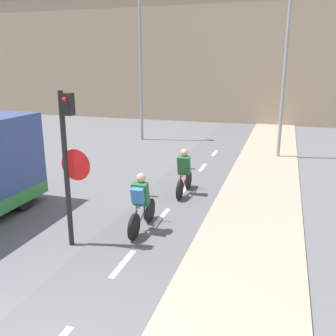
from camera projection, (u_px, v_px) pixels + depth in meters
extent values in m
cube|color=white|center=(123.00, 264.00, 7.48)|extent=(0.12, 1.10, 0.00)
cube|color=white|center=(162.00, 217.00, 9.78)|extent=(0.12, 1.10, 0.00)
cube|color=white|center=(186.00, 187.00, 12.08)|extent=(0.12, 1.10, 0.00)
cube|color=white|center=(203.00, 167.00, 14.38)|extent=(0.12, 1.10, 0.00)
cube|color=white|center=(215.00, 153.00, 16.67)|extent=(0.12, 1.10, 0.00)
cube|color=gray|center=(247.00, 58.00, 26.04)|extent=(60.00, 5.00, 8.44)
cylinder|color=black|center=(66.00, 172.00, 7.87)|extent=(0.11, 0.11, 3.37)
cube|color=black|center=(68.00, 104.00, 7.44)|extent=(0.20, 0.20, 0.44)
sphere|color=red|center=(64.00, 99.00, 7.31)|extent=(0.09, 0.09, 0.09)
cone|color=red|center=(76.00, 165.00, 7.75)|extent=(0.67, 0.01, 0.67)
cone|color=silver|center=(76.00, 165.00, 7.75)|extent=(0.60, 0.02, 0.60)
cylinder|color=gray|center=(141.00, 66.00, 18.72)|extent=(0.14, 0.14, 7.46)
cylinder|color=gray|center=(284.00, 76.00, 15.12)|extent=(0.14, 0.14, 6.80)
cylinder|color=black|center=(134.00, 227.00, 8.49)|extent=(0.07, 0.61, 0.61)
cylinder|color=black|center=(150.00, 210.00, 9.45)|extent=(0.07, 0.61, 0.61)
cylinder|color=slate|center=(145.00, 209.00, 9.11)|extent=(0.04, 0.67, 0.38)
cylinder|color=slate|center=(138.00, 216.00, 8.66)|extent=(0.04, 0.35, 0.41)
cylinder|color=slate|center=(143.00, 204.00, 8.91)|extent=(0.04, 0.97, 0.07)
cylinder|color=slate|center=(137.00, 224.00, 8.67)|extent=(0.04, 0.40, 0.05)
cylinder|color=black|center=(150.00, 196.00, 9.34)|extent=(0.46, 0.03, 0.03)
cube|color=#235B33|center=(141.00, 194.00, 8.72)|extent=(0.36, 0.31, 0.59)
sphere|color=tan|center=(141.00, 178.00, 8.66)|extent=(0.22, 0.22, 0.22)
cylinder|color=#232328|center=(137.00, 211.00, 8.83)|extent=(0.04, 0.07, 0.38)
cylinder|color=#232328|center=(144.00, 212.00, 8.78)|extent=(0.04, 0.07, 0.38)
cube|color=#3370B2|center=(138.00, 195.00, 8.55)|extent=(0.28, 0.23, 0.39)
cylinder|color=black|center=(180.00, 190.00, 10.98)|extent=(0.07, 0.60, 0.60)
cylinder|color=black|center=(188.00, 180.00, 11.93)|extent=(0.07, 0.60, 0.60)
cylinder|color=maroon|center=(186.00, 178.00, 11.59)|extent=(0.04, 0.66, 0.38)
cylinder|color=maroon|center=(182.00, 182.00, 11.15)|extent=(0.04, 0.34, 0.40)
cylinder|color=maroon|center=(185.00, 174.00, 11.40)|extent=(0.04, 0.96, 0.07)
cylinder|color=maroon|center=(182.00, 188.00, 11.16)|extent=(0.04, 0.40, 0.05)
cylinder|color=black|center=(189.00, 168.00, 11.83)|extent=(0.46, 0.03, 0.03)
cube|color=#235B33|center=(184.00, 165.00, 11.21)|extent=(0.36, 0.31, 0.59)
sphere|color=tan|center=(184.00, 153.00, 11.14)|extent=(0.22, 0.22, 0.22)
cylinder|color=#232328|center=(180.00, 179.00, 11.32)|extent=(0.04, 0.07, 0.38)
cylinder|color=#232328|center=(187.00, 179.00, 11.26)|extent=(0.04, 0.07, 0.38)
cube|color=black|center=(11.00, 137.00, 10.93)|extent=(1.97, 0.04, 0.70)
cylinder|color=black|center=(24.00, 198.00, 10.21)|extent=(0.18, 0.70, 0.70)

